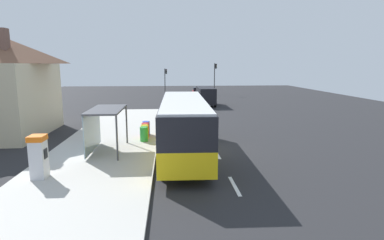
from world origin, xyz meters
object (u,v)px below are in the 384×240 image
(white_van, at_px, (206,95))
(recycling_bin_blue, at_px, (146,128))
(bus_shelter, at_px, (101,119))
(recycling_bin_yellow, at_px, (145,132))
(recycling_bin_green, at_px, (144,134))
(sedan_near, at_px, (198,92))
(bus, at_px, (183,123))
(ticket_machine, at_px, (39,156))
(recycling_bin_red, at_px, (145,130))
(traffic_light_far_side, at_px, (165,77))
(traffic_light_near_side, at_px, (215,74))

(white_van, distance_m, recycling_bin_blue, 18.69)
(recycling_bin_blue, bearing_deg, bus_shelter, -116.72)
(white_van, relative_size, recycling_bin_yellow, 5.51)
(recycling_bin_green, bearing_deg, sedan_near, 78.22)
(bus, height_order, recycling_bin_yellow, bus)
(ticket_machine, distance_m, recycling_bin_green, 7.74)
(recycling_bin_red, xyz_separation_m, recycling_bin_blue, (0.00, 0.70, 0.00))
(white_van, bearing_deg, traffic_light_far_side, 109.16)
(recycling_bin_green, height_order, recycling_bin_red, same)
(bus_shelter, bearing_deg, white_van, 68.57)
(recycling_bin_blue, bearing_deg, ticket_machine, -115.26)
(recycling_bin_red, distance_m, traffic_light_near_side, 34.23)
(bus, xyz_separation_m, recycling_bin_yellow, (-2.49, 3.35, -1.19))
(bus, height_order, traffic_light_near_side, traffic_light_near_side)
(sedan_near, relative_size, recycling_bin_blue, 4.71)
(bus_shelter, bearing_deg, bus, -4.31)
(recycling_bin_yellow, bearing_deg, white_van, 71.34)
(bus, xyz_separation_m, recycling_bin_blue, (-2.49, 4.75, -1.19))
(traffic_light_far_side, bearing_deg, sedan_near, -34.61)
(ticket_machine, bearing_deg, recycling_bin_blue, 64.74)
(white_van, bearing_deg, bus_shelter, -111.43)
(traffic_light_far_side, bearing_deg, white_van, -70.84)
(recycling_bin_green, distance_m, recycling_bin_yellow, 0.70)
(recycling_bin_red, relative_size, bus_shelter, 0.24)
(bus, distance_m, white_van, 22.65)
(recycling_bin_green, relative_size, recycling_bin_red, 1.00)
(white_van, bearing_deg, recycling_bin_yellow, -108.66)
(sedan_near, xyz_separation_m, recycling_bin_red, (-6.50, -29.77, -0.14))
(recycling_bin_yellow, height_order, traffic_light_near_side, traffic_light_near_side)
(recycling_bin_green, bearing_deg, recycling_bin_blue, 90.00)
(ticket_machine, bearing_deg, sedan_near, 74.32)
(bus, distance_m, ticket_machine, 7.68)
(traffic_light_near_side, bearing_deg, ticket_machine, -108.73)
(recycling_bin_blue, bearing_deg, recycling_bin_red, -90.00)
(bus, xyz_separation_m, traffic_light_near_side, (7.21, 36.74, 1.75))
(traffic_light_near_side, bearing_deg, recycling_bin_green, -105.87)
(recycling_bin_green, distance_m, traffic_light_far_side, 34.99)
(ticket_machine, relative_size, traffic_light_near_side, 0.36)
(white_van, distance_m, ticket_machine, 28.23)
(bus, relative_size, traffic_light_near_side, 2.03)
(white_van, height_order, traffic_light_far_side, traffic_light_far_side)
(traffic_light_near_side, bearing_deg, white_van, -102.85)
(recycling_bin_red, distance_m, recycling_bin_blue, 0.70)
(bus, relative_size, recycling_bin_yellow, 11.64)
(recycling_bin_yellow, bearing_deg, ticket_machine, -119.38)
(recycling_bin_blue, height_order, traffic_light_near_side, traffic_light_near_side)
(bus, distance_m, bus_shelter, 4.72)
(traffic_light_near_side, height_order, traffic_light_far_side, traffic_light_near_side)
(recycling_bin_green, bearing_deg, ticket_machine, -121.92)
(sedan_near, relative_size, bus_shelter, 1.12)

